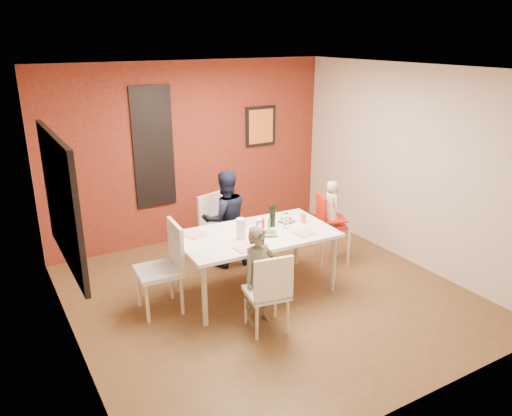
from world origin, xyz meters
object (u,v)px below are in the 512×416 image
high_chair (328,223)px  child_near (259,276)px  chair_near (269,290)px  chair_left (166,263)px  toddler (332,203)px  paper_towel_roll (241,229)px  wine_bottle (272,216)px  chair_far (216,224)px  dining_table (256,238)px  child_far (225,219)px

high_chair → child_near: child_near is taller
high_chair → chair_near: bearing=142.5°
chair_left → child_near: bearing=48.5°
chair_left → toddler: size_ratio=1.73×
toddler → paper_towel_roll: toddler is taller
toddler → wine_bottle: bearing=102.0°
chair_near → paper_towel_roll: (0.10, 0.81, 0.39)m
chair_far → toddler: bearing=-52.5°
paper_towel_roll → chair_far: bearing=78.5°
chair_left → child_near: 1.10m
wine_bottle → high_chair: bearing=6.8°
dining_table → chair_near: (-0.34, -0.86, -0.20)m
chair_left → high_chair: chair_left is taller
dining_table → wine_bottle: wine_bottle is taller
high_chair → toddler: size_ratio=1.63×
chair_far → wine_bottle: bearing=-91.4°
chair_left → paper_towel_roll: 0.94m
child_near → wine_bottle: 1.01m
chair_far → high_chair: bearing=-52.5°
chair_near → toddler: bearing=-137.2°
child_far → dining_table: bearing=96.3°
toddler → paper_towel_roll: size_ratio=2.48×
toddler → wine_bottle: size_ratio=2.19×
child_near → child_far: (0.35, 1.50, 0.11)m
dining_table → toddler: bearing=8.4°
dining_table → paper_towel_roll: bearing=-166.2°
chair_far → dining_table: bearing=-107.2°
toddler → high_chair: bearing=64.0°
chair_near → high_chair: high_chair is taller
wine_bottle → paper_towel_roll: (-0.53, -0.15, -0.02)m
dining_table → chair_left: (-1.10, 0.16, -0.13)m
chair_far → chair_left: chair_left is taller
wine_bottle → paper_towel_roll: size_ratio=1.13×
child_far → high_chair: bearing=160.1°
chair_far → toddler: toddler is taller
chair_near → child_near: 0.25m
chair_far → paper_towel_roll: bearing=-118.6°
chair_far → toddler: (1.29, -0.92, 0.36)m
child_far → wine_bottle: bearing=116.6°
child_far → paper_towel_roll: bearing=82.3°
toddler → paper_towel_roll: (-1.53, -0.25, 0.01)m
chair_near → child_near: bearing=-83.4°
chair_near → paper_towel_roll: paper_towel_roll is taller
chair_left → child_near: child_near is taller
child_far → paper_towel_roll: 0.99m
chair_near → high_chair: 1.94m
chair_left → wine_bottle: bearing=91.1°
child_near → toddler: (1.62, 0.82, 0.33)m
chair_near → high_chair: size_ratio=0.93×
dining_table → chair_near: chair_near is taller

